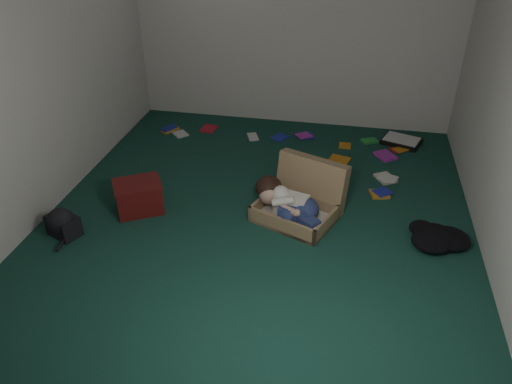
% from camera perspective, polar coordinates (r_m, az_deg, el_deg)
% --- Properties ---
extents(floor, '(4.50, 4.50, 0.00)m').
position_cam_1_polar(floor, '(4.82, 0.35, -2.60)').
color(floor, '#153E32').
rests_on(floor, ground).
extents(wall_back, '(4.50, 0.00, 4.50)m').
position_cam_1_polar(wall_back, '(6.35, 4.50, 18.86)').
color(wall_back, silver).
rests_on(wall_back, ground).
extents(wall_front, '(4.50, 0.00, 4.50)m').
position_cam_1_polar(wall_front, '(2.31, -10.40, -7.13)').
color(wall_front, silver).
rests_on(wall_front, ground).
extents(wall_left, '(0.00, 4.50, 4.50)m').
position_cam_1_polar(wall_left, '(4.98, -23.44, 12.67)').
color(wall_left, silver).
rests_on(wall_left, ground).
extents(suitcase, '(0.91, 0.90, 0.52)m').
position_cam_1_polar(suitcase, '(4.77, 5.24, -0.89)').
color(suitcase, '#9C7D56').
rests_on(suitcase, floor).
extents(person, '(0.69, 0.57, 0.32)m').
position_cam_1_polar(person, '(4.63, 3.68, -1.26)').
color(person, silver).
rests_on(person, suitcase).
extents(maroon_bin, '(0.56, 0.52, 0.31)m').
position_cam_1_polar(maroon_bin, '(4.93, -13.25, -0.51)').
color(maroon_bin, '#591312').
rests_on(maroon_bin, floor).
extents(backpack, '(0.44, 0.40, 0.21)m').
position_cam_1_polar(backpack, '(4.82, -21.16, -3.51)').
color(backpack, black).
rests_on(backpack, floor).
extents(clothing_pile, '(0.52, 0.46, 0.14)m').
position_cam_1_polar(clothing_pile, '(4.73, 20.30, -4.63)').
color(clothing_pile, black).
rests_on(clothing_pile, floor).
extents(paper_tray, '(0.53, 0.47, 0.06)m').
position_cam_1_polar(paper_tray, '(6.39, 16.28, 5.63)').
color(paper_tray, black).
rests_on(paper_tray, floor).
extents(book_scatter, '(3.08, 1.46, 0.02)m').
position_cam_1_polar(book_scatter, '(6.07, 5.50, 5.15)').
color(book_scatter, orange).
rests_on(book_scatter, floor).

